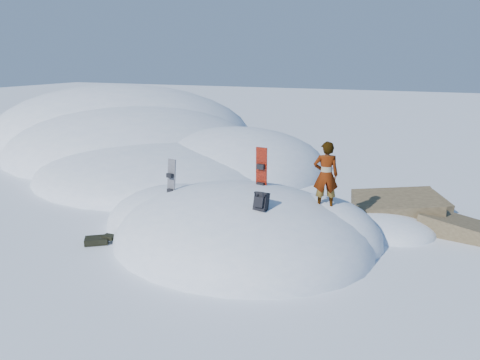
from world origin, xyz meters
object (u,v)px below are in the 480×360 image
at_px(snowboard_red, 261,178).
at_px(snowboard_dark, 171,185).
at_px(person, 326,175).
at_px(backpack, 261,201).

bearing_deg(snowboard_red, snowboard_dark, -157.50).
bearing_deg(snowboard_red, person, -3.18).
height_order(snowboard_red, snowboard_dark, snowboard_red).
bearing_deg(backpack, person, 56.88).
bearing_deg(backpack, snowboard_dark, 169.00).
distance_m(snowboard_dark, person, 4.22).
relative_size(snowboard_dark, backpack, 2.86).
bearing_deg(person, snowboard_dark, -11.98).
bearing_deg(person, snowboard_red, -26.85).
bearing_deg(snowboard_red, backpack, -64.82).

